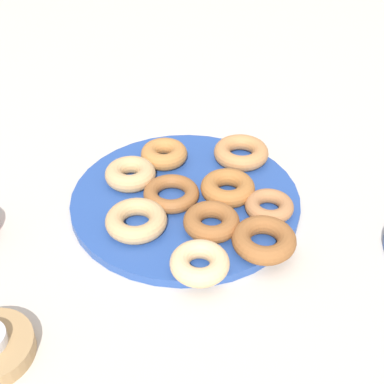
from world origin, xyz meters
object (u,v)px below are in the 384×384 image
object	(u,v)px
donut_2	(165,154)
donut_5	(130,174)
donut_6	(172,195)
donut_4	(211,222)
donut_9	(200,263)
donut_3	(241,152)
donut_8	(264,240)
donut_0	(136,220)
donut_7	(228,188)
donut_plate	(185,199)
donut_1	(269,206)

from	to	relation	value
donut_2	donut_5	bearing A→B (deg)	26.39
donut_6	donut_4	bearing A→B (deg)	111.37
donut_2	donut_9	size ratio (longest dim) A/B	0.99
donut_3	donut_5	distance (m)	0.20
donut_5	donut_8	distance (m)	0.26
donut_0	donut_7	bearing A→B (deg)	-171.68
donut_3	donut_2	bearing A→B (deg)	-18.97
donut_2	donut_3	distance (m)	0.13
donut_plate	donut_6	distance (m)	0.03
donut_0	donut_6	xyz separation A→B (m)	(-0.07, -0.04, -0.00)
donut_plate	donut_8	world-z (taller)	donut_8
donut_plate	donut_7	size ratio (longest dim) A/B	4.21
donut_7	donut_8	xyz separation A→B (m)	(0.00, 0.13, -0.00)
donut_0	donut_2	world-z (taller)	donut_2
donut_plate	donut_2	bearing A→B (deg)	-91.08
donut_plate	donut_0	bearing A→B (deg)	25.42
donut_2	donut_3	world-z (taller)	donut_2
donut_5	donut_7	size ratio (longest dim) A/B	0.96
donut_8	donut_5	bearing A→B (deg)	-58.51
donut_plate	donut_4	world-z (taller)	donut_4
donut_2	donut_3	size ratio (longest dim) A/B	0.85
donut_8	donut_2	bearing A→B (deg)	-76.45
donut_1	donut_8	bearing A→B (deg)	57.04
donut_5	donut_7	world-z (taller)	same
donut_0	donut_9	bearing A→B (deg)	115.88
donut_2	donut_4	distance (m)	0.19
donut_4	donut_5	world-z (taller)	donut_5
donut_2	donut_8	xyz separation A→B (m)	(-0.06, 0.26, -0.00)
donut_plate	donut_1	world-z (taller)	donut_1
donut_7	donut_9	bearing A→B (deg)	53.31
donut_7	donut_5	bearing A→B (deg)	-34.01
donut_0	donut_4	xyz separation A→B (m)	(-0.10, 0.04, -0.00)
donut_5	donut_6	size ratio (longest dim) A/B	0.95
donut_2	donut_8	world-z (taller)	donut_2
donut_plate	donut_2	size ratio (longest dim) A/B	4.54
donut_0	donut_2	size ratio (longest dim) A/B	1.14
donut_plate	donut_5	bearing A→B (deg)	-44.44
donut_4	donut_7	bearing A→B (deg)	-130.29
donut_3	donut_6	distance (m)	0.17
donut_4	donut_plate	bearing A→B (deg)	-84.13
donut_1	donut_2	distance (m)	0.22
donut_1	donut_8	distance (m)	0.08
donut_5	donut_6	distance (m)	0.09
donut_5	donut_6	xyz separation A→B (m)	(-0.05, 0.07, -0.00)
donut_5	donut_9	bearing A→B (deg)	98.00
donut_4	donut_8	bearing A→B (deg)	130.90
donut_8	donut_9	world-z (taller)	same
donut_6	donut_8	size ratio (longest dim) A/B	0.96
donut_plate	donut_1	size ratio (longest dim) A/B	4.88
donut_0	donut_3	bearing A→B (deg)	-154.15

